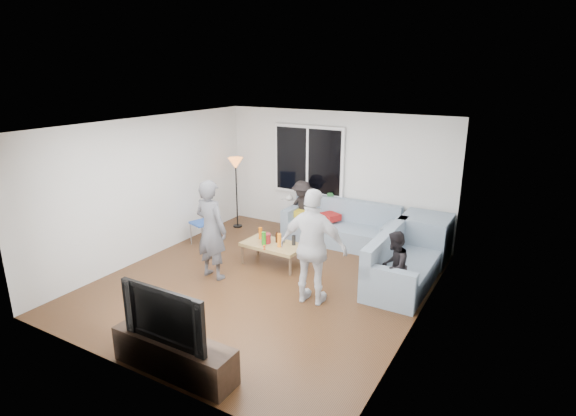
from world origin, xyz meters
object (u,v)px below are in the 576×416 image
Objects in this scene: player_left at (211,230)px; television at (171,312)px; floor_lamp at (237,193)px; player_right at (313,247)px; coffee_table at (273,254)px; sofa_back_section at (340,223)px; tv_console at (174,355)px; spectator_right at (394,267)px; spectator_back at (302,208)px; side_chair at (202,223)px; sofa_right_section at (405,260)px.

player_left reaches higher than television.
floor_lamp is 3.78m from player_right.
coffee_table is 1.30m from player_left.
floor_lamp reaches higher than sofa_back_section.
sofa_back_section is 4.77m from tv_console.
player_right is (1.25, -0.89, 0.69)m from coffee_table.
sofa_back_section is 2.47m from spectator_right.
player_right is at bearing -50.02° from spectator_back.
player_left is at bearing -89.13° from spectator_back.
television is at bearing 124.05° from player_left.
side_chair is 0.51× the size of player_left.
spectator_back is at bearing 100.51° from tv_console.
sofa_right_section is 1.70× the size of television.
player_right is (-1.03, -1.30, 0.46)m from sofa_right_section.
coffee_table is 2.32m from spectator_right.
player_left is 1.43× the size of spectator_back.
player_right is 1.49× the size of spectator_back.
side_chair is 0.55× the size of floor_lamp.
sofa_back_section is at bearing -137.34° from spectator_right.
spectator_back is (-1.53, 2.49, -0.29)m from player_right.
floor_lamp reaches higher than coffee_table.
spectator_back is at bearing 8.97° from floor_lamp.
coffee_table is at bearing 11.95° from side_chair.
coffee_table is 1.81m from side_chair.
coffee_table is at bearing -111.29° from sofa_back_section.
sofa_back_section and sofa_right_section have the same top height.
spectator_right is at bearing -153.26° from player_right.
sofa_back_section is 2.78m from side_chair.
spectator_right is (4.07, -1.60, -0.23)m from floor_lamp.
sofa_right_section is 1.80× the size of spectator_right.
spectator_back is (0.34, 2.55, -0.25)m from player_left.
spectator_right is 0.94× the size of television.
player_right is (1.87, 0.06, 0.04)m from player_left.
player_left is 2.64m from tv_console.
television is at bearing -79.07° from coffee_table.
player_right reaches higher than coffee_table.
player_left is (1.17, -2.32, 0.07)m from floor_lamp.
spectator_right is at bearing 60.59° from television.
spectator_back reaches higher than sofa_back_section.
television is at bearing 69.02° from player_right.
spectator_right is (1.03, 0.65, -0.33)m from player_right.
coffee_table is (-0.61, -1.58, -0.22)m from sofa_back_section.
player_left is at bearing -3.75° from player_right.
spectator_back is 1.01× the size of television.
player_left reaches higher than side_chair.
spectator_back reaches higher than television.
sofa_back_section is 1.30× the size of player_right.
sofa_back_section is at bearing 47.98° from side_chair.
sofa_back_section is 1.15× the size of sofa_right_section.
floor_lamp is at bearing -162.49° from spectator_back.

